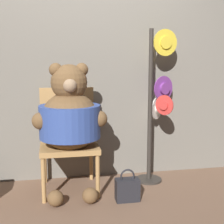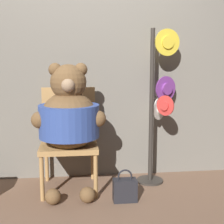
% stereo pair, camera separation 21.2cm
% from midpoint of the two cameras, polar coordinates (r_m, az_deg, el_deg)
% --- Properties ---
extents(ground_plane, '(14.00, 14.00, 0.00)m').
position_cam_midpoint_polar(ground_plane, '(3.06, -2.43, -15.33)').
color(ground_plane, brown).
extents(wall_back, '(8.00, 0.10, 2.27)m').
position_cam_midpoint_polar(wall_back, '(3.41, -3.36, 6.93)').
color(wall_back, slate).
rests_on(wall_back, ground_plane).
extents(chair, '(0.55, 0.56, 1.01)m').
position_cam_midpoint_polar(chair, '(3.18, -5.99, -4.22)').
color(chair, '#B2844C').
rests_on(chair, ground_plane).
extents(teddy_bear, '(0.69, 0.61, 1.26)m').
position_cam_midpoint_polar(teddy_bear, '(2.96, -5.83, -0.94)').
color(teddy_bear, brown).
rests_on(teddy_bear, ground_plane).
extents(hat_display_rack, '(0.44, 0.43, 1.60)m').
position_cam_midpoint_polar(hat_display_rack, '(3.30, 10.34, 1.22)').
color(hat_display_rack, '#332D28').
rests_on(hat_display_rack, ground_plane).
extents(handbag_on_ground, '(0.22, 0.12, 0.30)m').
position_cam_midpoint_polar(handbag_on_ground, '(2.95, 4.49, -13.97)').
color(handbag_on_ground, '#232328').
rests_on(handbag_on_ground, ground_plane).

